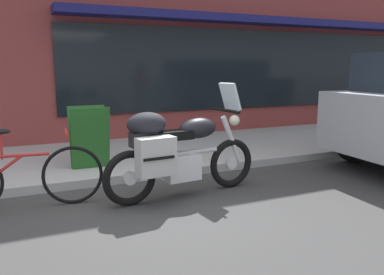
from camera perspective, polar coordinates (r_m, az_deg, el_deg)
The scene contains 5 objects.
ground_plane at distance 4.58m, azimuth -6.39°, elevation -10.60°, with size 80.00×80.00×0.00m, color #383838.
storefront_building at distance 12.42m, azimuth 23.63°, elevation 17.55°, with size 23.44×0.90×6.97m.
touring_motorcycle at distance 4.88m, azimuth -2.27°, elevation -1.78°, with size 2.11×0.80×1.41m.
parked_bicycle at distance 4.94m, azimuth -23.06°, elevation -5.17°, with size 1.78×0.48×0.94m.
sandwich_board_sign at distance 6.12m, azimuth -14.42°, elevation 0.05°, with size 0.55×0.41×0.91m.
Camera 1 is at (-1.32, -4.08, 1.61)m, focal length 37.39 mm.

